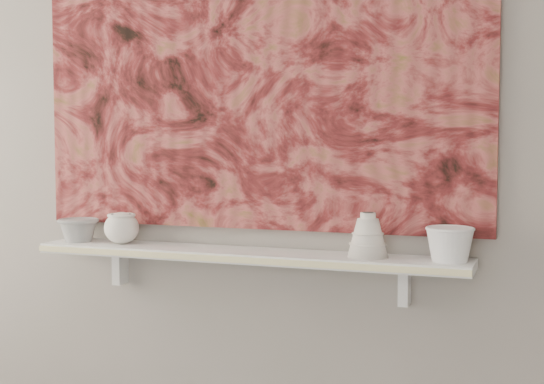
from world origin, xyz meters
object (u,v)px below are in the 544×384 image
at_px(bowl_grey, 78,230).
at_px(cup_cream, 122,228).
at_px(shelf, 245,255).
at_px(bowl_white, 450,244).
at_px(bell_vessel, 368,235).
at_px(painting, 254,56).

bearing_deg(bowl_grey, cup_cream, 0.00).
distance_m(shelf, cup_cream, 0.45).
bearing_deg(bowl_white, cup_cream, 180.00).
height_order(shelf, bell_vessel, bell_vessel).
bearing_deg(shelf, bowl_white, 0.00).
xyz_separation_m(bell_vessel, bowl_white, (0.24, 0.00, -0.02)).
distance_m(shelf, bowl_grey, 0.61).
bearing_deg(bell_vessel, bowl_grey, 180.00).
height_order(shelf, bowl_grey, bowl_grey).
height_order(shelf, bowl_white, bowl_white).
bearing_deg(bowl_grey, bell_vessel, 0.00).
relative_size(shelf, painting, 0.93).
xyz_separation_m(bowl_grey, bowl_white, (1.24, 0.00, 0.01)).
xyz_separation_m(cup_cream, bowl_white, (1.07, 0.00, -0.00)).
bearing_deg(painting, cup_cream, -169.69).
xyz_separation_m(bowl_grey, cup_cream, (0.17, 0.00, 0.01)).
height_order(shelf, cup_cream, cup_cream).
distance_m(bell_vessel, bowl_white, 0.24).
height_order(painting, bell_vessel, painting).
distance_m(cup_cream, bowl_white, 1.07).
relative_size(shelf, bell_vessel, 10.53).
distance_m(shelf, bowl_white, 0.63).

